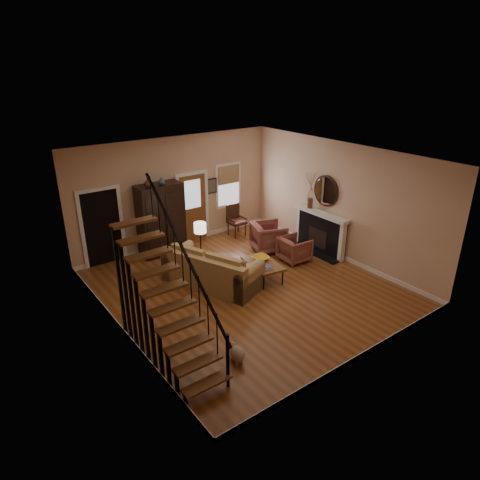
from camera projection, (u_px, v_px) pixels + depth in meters
room at (194, 216)px, 11.24m from camera, size 7.00×7.33×3.30m
staircase at (167, 284)px, 7.65m from camera, size 0.94×2.80×3.20m
fireplace at (321, 228)px, 12.54m from camera, size 0.33×1.95×2.30m
armoire at (161, 220)px, 12.29m from camera, size 1.30×0.60×2.10m
vase_a at (148, 183)px, 11.57m from camera, size 0.24×0.24×0.25m
vase_b at (161, 181)px, 11.79m from camera, size 0.20×0.20×0.21m
sofa at (212, 268)px, 10.74m from camera, size 1.90×2.67×0.91m
coffee_table at (263, 271)px, 11.13m from camera, size 0.88×1.29×0.46m
bowl at (261, 258)px, 11.16m from camera, size 0.41×0.41×0.10m
books at (267, 267)px, 10.75m from camera, size 0.22×0.30×0.06m
armchair_left at (294, 249)px, 12.08m from camera, size 0.81×0.79×0.71m
armchair_right at (269, 237)px, 12.71m from camera, size 1.20×1.18×0.86m
floor_lamp at (201, 248)px, 11.32m from camera, size 0.42×0.42×1.40m
side_chair at (237, 221)px, 13.75m from camera, size 0.54×0.54×1.02m
dog at (237, 354)px, 8.09m from camera, size 0.35×0.49×0.32m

